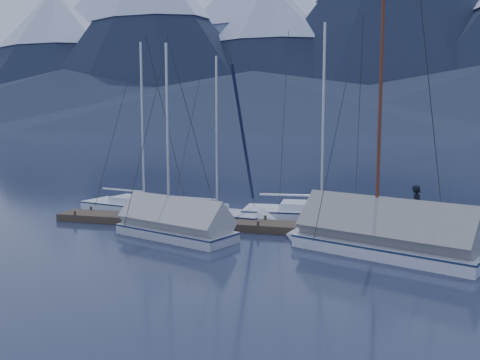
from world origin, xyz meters
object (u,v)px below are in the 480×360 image
sailboat_covered_near (372,239)px  person (417,207)px  sailboat_open_mid (225,217)px  sailboat_covered_far (167,226)px  sailboat_open_left (152,210)px  sailboat_open_right (333,216)px

sailboat_covered_near → person: (1.73, 2.91, 0.76)m
sailboat_open_mid → person: bearing=-8.5°
sailboat_covered_far → sailboat_open_mid: bearing=71.0°
sailboat_open_left → person: (12.98, -2.09, 1.09)m
person → sailboat_covered_far: bearing=123.2°
sailboat_open_mid → sailboat_open_right: 5.23m
sailboat_open_right → person: (3.69, -2.80, 1.08)m
sailboat_open_left → sailboat_covered_near: size_ratio=0.96×
sailboat_open_left → sailboat_open_mid: 4.35m
sailboat_covered_near → sailboat_covered_far: (-8.31, 0.30, -0.08)m
sailboat_open_right → sailboat_covered_near: (1.96, -5.71, 0.32)m
sailboat_open_right → sailboat_covered_near: 6.05m
sailboat_open_left → sailboat_covered_far: 5.55m
sailboat_covered_near → sailboat_covered_far: 8.32m
sailboat_open_mid → sailboat_covered_far: 4.14m
sailboat_open_left → sailboat_covered_near: (11.24, -5.00, 0.33)m
sailboat_covered_far → sailboat_covered_near: bearing=-2.0°
sailboat_covered_far → person: bearing=14.6°
sailboat_covered_near → sailboat_open_left: bearing=156.0°
sailboat_open_left → sailboat_covered_far: bearing=-58.1°
sailboat_covered_far → sailboat_open_left: bearing=121.9°
sailboat_open_mid → person: (8.70, -1.29, 1.11)m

